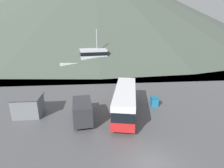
{
  "coord_description": "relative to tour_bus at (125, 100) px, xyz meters",
  "views": [
    {
      "loc": [
        -4.32,
        -11.25,
        10.7
      ],
      "look_at": [
        -1.92,
        15.42,
        2.0
      ],
      "focal_mm": 28.0,
      "sensor_mm": 36.0,
      "label": 1
    }
  ],
  "objects": [
    {
      "name": "ground_plane",
      "position": [
        0.8,
        -9.13,
        -1.88
      ],
      "size": [
        400.0,
        400.0,
        0.0
      ],
      "primitive_type": "plane",
      "color": "#4C4C4F"
    },
    {
      "name": "water_surface",
      "position": [
        0.8,
        132.6,
        -1.88
      ],
      "size": [
        240.0,
        240.0,
        0.0
      ],
      "primitive_type": "plane",
      "color": "#3D5160",
      "rests_on": "ground"
    },
    {
      "name": "hill_backdrop",
      "position": [
        -2.9,
        132.71,
        27.07
      ],
      "size": [
        233.58,
        233.58,
        57.9
      ],
      "primitive_type": "cone",
      "color": "#424C42",
      "rests_on": "ground"
    },
    {
      "name": "tour_bus",
      "position": [
        0.0,
        0.0,
        0.0
      ],
      "size": [
        4.6,
        10.72,
        3.35
      ],
      "rotation": [
        0.0,
        0.0,
        -0.21
      ],
      "color": "red",
      "rests_on": "ground"
    },
    {
      "name": "delivery_van",
      "position": [
        -5.38,
        -1.28,
        -0.51
      ],
      "size": [
        2.74,
        6.04,
        2.61
      ],
      "rotation": [
        0.0,
        0.0,
        0.12
      ],
      "color": "#2D2D33",
      "rests_on": "ground"
    },
    {
      "name": "fishing_boat",
      "position": [
        -2.67,
        25.35,
        0.15
      ],
      "size": [
        21.57,
        9.1,
        10.35
      ],
      "rotation": [
        0.0,
        0.0,
        4.87
      ],
      "color": "#19234C",
      "rests_on": "water_surface"
    },
    {
      "name": "storage_bin",
      "position": [
        4.49,
        1.74,
        -1.17
      ],
      "size": [
        1.02,
        1.03,
        1.38
      ],
      "color": "teal",
      "rests_on": "ground"
    },
    {
      "name": "dock_kiosk",
      "position": [
        -12.24,
        0.56,
        -0.55
      ],
      "size": [
        3.49,
        3.04,
        2.63
      ],
      "color": "slate",
      "rests_on": "ground"
    },
    {
      "name": "small_boat",
      "position": [
        2.09,
        30.61,
        -1.35
      ],
      "size": [
        5.03,
        5.37,
        1.05
      ],
      "rotation": [
        0.0,
        0.0,
        5.55
      ],
      "color": "#1E5138",
      "rests_on": "water_surface"
    },
    {
      "name": "mooring_bollard",
      "position": [
        2.07,
        10.87,
        -1.41
      ],
      "size": [
        0.38,
        0.38,
        0.86
      ],
      "color": "black",
      "rests_on": "ground"
    }
  ]
}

